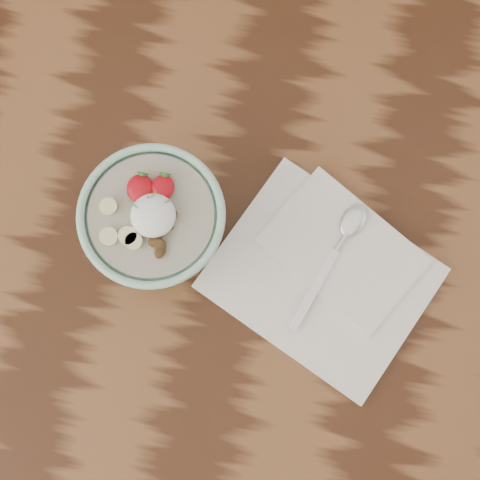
# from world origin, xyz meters

# --- Properties ---
(table) EXTENTS (1.60, 0.90, 0.75)m
(table) POSITION_xyz_m (0.00, 0.00, 0.66)
(table) COLOR #371B0D
(table) RESTS_ON ground
(breakfast_bowl) EXTENTS (0.17, 0.17, 0.12)m
(breakfast_bowl) POSITION_xyz_m (-0.10, -0.04, 0.81)
(breakfast_bowl) COLOR #9CD1B6
(breakfast_bowl) RESTS_ON table
(napkin) EXTENTS (0.32, 0.29, 0.02)m
(napkin) POSITION_xyz_m (0.12, -0.05, 0.76)
(napkin) COLOR white
(napkin) RESTS_ON table
(spoon) EXTENTS (0.08, 0.18, 0.01)m
(spoon) POSITION_xyz_m (0.13, -0.00, 0.77)
(spoon) COLOR silver
(spoon) RESTS_ON napkin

